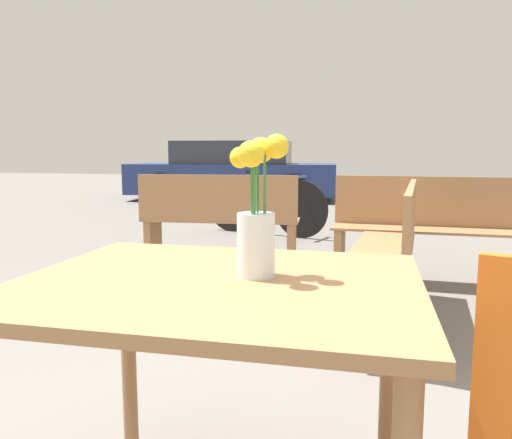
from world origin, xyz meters
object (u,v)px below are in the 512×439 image
at_px(table_front, 219,317).
at_px(bench_far, 439,226).
at_px(parked_car, 234,172).
at_px(bench_near, 393,251).
at_px(flower_vase, 257,220).
at_px(bicycle, 265,206).
at_px(bench_middle, 219,220).

xyz_separation_m(table_front, bench_far, (0.78, 3.01, -0.17)).
bearing_deg(bench_far, parked_car, 120.11).
height_order(table_front, bench_near, bench_near).
bearing_deg(parked_car, flower_vase, -72.08).
bearing_deg(bicycle, bench_far, -45.55).
bearing_deg(bench_near, parked_car, 114.23).
relative_size(flower_vase, bench_middle, 0.25).
distance_m(bench_far, parked_car, 7.47).
xyz_separation_m(bench_far, bicycle, (-1.91, 1.95, -0.09)).
xyz_separation_m(bench_near, bicycle, (-1.56, 3.03, -0.09)).
distance_m(bench_middle, bench_far, 1.84).
height_order(bench_near, parked_car, parked_car).
distance_m(bench_middle, parked_car, 6.74).
relative_size(bench_near, parked_car, 0.33).
relative_size(bench_middle, bicycle, 0.86).
relative_size(table_front, bench_far, 0.61).
distance_m(flower_vase, parked_car, 9.91).
height_order(flower_vase, parked_car, parked_car).
relative_size(bench_near, bench_far, 0.91).
height_order(bench_near, bench_middle, same).
bearing_deg(flower_vase, bicycle, 103.84).
relative_size(table_front, bench_near, 0.67).
height_order(table_front, bench_middle, bench_middle).
bearing_deg(bicycle, bench_near, -62.80).
distance_m(bench_near, bicycle, 3.41).
relative_size(flower_vase, bench_far, 0.21).
relative_size(flower_vase, bench_near, 0.23).
distance_m(table_front, bench_near, 1.98).
distance_m(bicycle, parked_car, 4.88).
relative_size(bench_far, parked_car, 0.36).
bearing_deg(bench_near, table_front, -102.69).
distance_m(table_front, bench_far, 3.11).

